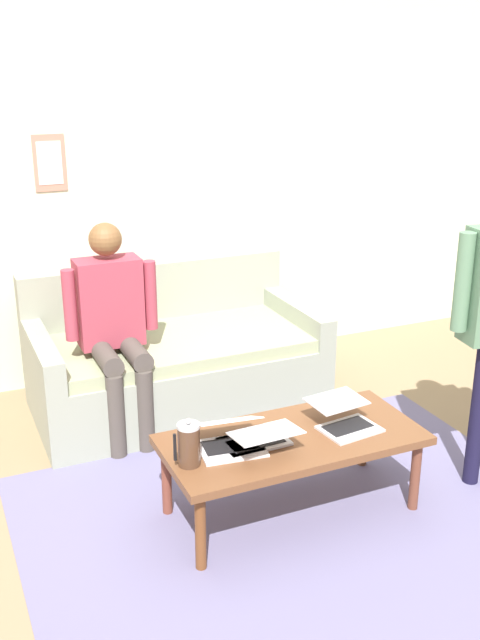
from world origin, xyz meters
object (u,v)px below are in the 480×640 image
object	(u,v)px
french_press	(189,444)
coffee_table	(292,444)
person_seated	(113,319)
laptop_right	(230,439)
laptop_center	(258,438)
couch	(174,361)
laptop_left	(345,419)

from	to	relation	value
french_press	coffee_table	bearing A→B (deg)	-175.17
coffee_table	person_seated	bearing A→B (deg)	-64.13
coffee_table	laptop_right	xyz separation A→B (m)	(0.32, -0.03, 0.09)
laptop_center	person_seated	distance (m)	1.27
couch	person_seated	xyz separation A→B (m)	(0.44, 0.23, 0.42)
couch	french_press	world-z (taller)	couch
laptop_right	coffee_table	bearing A→B (deg)	175.39
coffee_table	laptop_left	bearing A→B (deg)	175.92
person_seated	laptop_left	bearing A→B (deg)	125.54
french_press	couch	bearing A→B (deg)	-106.36
laptop_left	laptop_right	distance (m)	0.60
laptop_left	laptop_right	world-z (taller)	laptop_right
couch	laptop_right	distance (m)	1.39
couch	french_press	distance (m)	1.52
coffee_table	french_press	distance (m)	0.57
coffee_table	laptop_left	world-z (taller)	laptop_left
coffee_table	laptop_right	world-z (taller)	laptop_right
laptop_center	laptop_right	distance (m)	0.13
laptop_right	french_press	bearing A→B (deg)	17.51
laptop_center	person_seated	xyz separation A→B (m)	(0.37, -1.19, 0.26)
french_press	person_seated	size ratio (longest dim) A/B	0.18
couch	laptop_left	distance (m)	1.48
french_press	laptop_left	bearing A→B (deg)	-178.18
couch	laptop_center	xyz separation A→B (m)	(0.07, 1.42, 0.16)
laptop_left	person_seated	world-z (taller)	person_seated
laptop_center	french_press	xyz separation A→B (m)	(0.35, 0.02, 0.06)
person_seated	laptop_right	bearing A→B (deg)	102.09
laptop_center	couch	bearing A→B (deg)	-92.81
laptop_left	french_press	world-z (taller)	french_press
couch	coffee_table	bearing A→B (deg)	95.26
coffee_table	laptop_center	world-z (taller)	laptop_center
laptop_center	french_press	world-z (taller)	french_press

